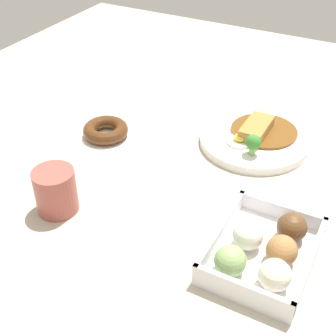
{
  "coord_description": "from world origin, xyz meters",
  "views": [
    {
      "loc": [
        -0.72,
        -0.31,
        0.56
      ],
      "look_at": [
        -0.08,
        0.03,
        0.03
      ],
      "focal_mm": 49.75,
      "sensor_mm": 36.0,
      "label": 1
    }
  ],
  "objects_px": {
    "donut_box": "(264,251)",
    "coffee_mug": "(56,191)",
    "chocolate_ring_donut": "(106,131)",
    "curry_plate": "(255,138)"
  },
  "relations": [
    {
      "from": "coffee_mug",
      "to": "curry_plate",
      "type": "bearing_deg",
      "value": -33.07
    },
    {
      "from": "curry_plate",
      "to": "donut_box",
      "type": "xyz_separation_m",
      "value": [
        -0.32,
        -0.13,
        0.01
      ]
    },
    {
      "from": "donut_box",
      "to": "coffee_mug",
      "type": "xyz_separation_m",
      "value": [
        -0.05,
        0.37,
        0.02
      ]
    },
    {
      "from": "donut_box",
      "to": "coffee_mug",
      "type": "distance_m",
      "value": 0.37
    },
    {
      "from": "chocolate_ring_donut",
      "to": "curry_plate",
      "type": "bearing_deg",
      "value": -67.23
    },
    {
      "from": "chocolate_ring_donut",
      "to": "coffee_mug",
      "type": "xyz_separation_m",
      "value": [
        -0.24,
        -0.06,
        0.03
      ]
    },
    {
      "from": "donut_box",
      "to": "chocolate_ring_donut",
      "type": "bearing_deg",
      "value": 65.69
    },
    {
      "from": "donut_box",
      "to": "chocolate_ring_donut",
      "type": "height_order",
      "value": "donut_box"
    },
    {
      "from": "donut_box",
      "to": "chocolate_ring_donut",
      "type": "xyz_separation_m",
      "value": [
        0.19,
        0.43,
        -0.01
      ]
    },
    {
      "from": "donut_box",
      "to": "coffee_mug",
      "type": "bearing_deg",
      "value": 97.62
    }
  ]
}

